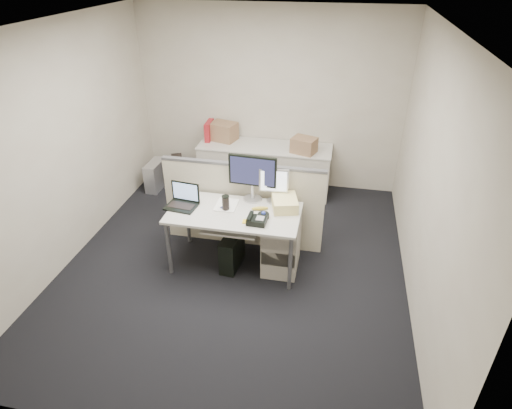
% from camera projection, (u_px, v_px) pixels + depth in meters
% --- Properties ---
extents(floor, '(4.00, 4.50, 0.01)m').
position_uv_depth(floor, '(236.00, 263.00, 5.22)').
color(floor, black).
rests_on(floor, ground).
extents(ceiling, '(4.00, 4.50, 0.01)m').
position_uv_depth(ceiling, '(228.00, 26.00, 3.85)').
color(ceiling, white).
rests_on(ceiling, ground).
extents(wall_back, '(4.00, 0.02, 2.70)m').
position_uv_depth(wall_back, '(269.00, 100.00, 6.43)').
color(wall_back, beige).
rests_on(wall_back, ground).
extents(wall_front, '(4.00, 0.02, 2.70)m').
position_uv_depth(wall_front, '(143.00, 313.00, 2.64)').
color(wall_front, beige).
rests_on(wall_front, ground).
extents(wall_left, '(0.02, 4.50, 2.70)m').
position_uv_depth(wall_left, '(63.00, 147.00, 4.88)').
color(wall_left, beige).
rests_on(wall_left, ground).
extents(wall_right, '(0.02, 4.50, 2.70)m').
position_uv_depth(wall_right, '(430.00, 179.00, 4.19)').
color(wall_right, beige).
rests_on(wall_right, ground).
extents(desk, '(1.50, 0.75, 0.73)m').
position_uv_depth(desk, '(234.00, 217.00, 4.88)').
color(desk, beige).
rests_on(desk, floor).
extents(keyboard_tray, '(0.62, 0.32, 0.02)m').
position_uv_depth(keyboard_tray, '(230.00, 229.00, 4.75)').
color(keyboard_tray, beige).
rests_on(keyboard_tray, desk).
extents(drawer_pedestal, '(0.40, 0.55, 0.65)m').
position_uv_depth(drawer_pedestal, '(281.00, 244.00, 5.00)').
color(drawer_pedestal, '#A9A693').
rests_on(drawer_pedestal, floor).
extents(cubicle_partition, '(2.00, 0.06, 1.10)m').
position_uv_depth(cubicle_partition, '(243.00, 206.00, 5.32)').
color(cubicle_partition, '#B7AE94').
rests_on(cubicle_partition, floor).
extents(back_counter, '(2.00, 0.60, 0.72)m').
position_uv_depth(back_counter, '(265.00, 169.00, 6.67)').
color(back_counter, '#A9A693').
rests_on(back_counter, floor).
extents(monitor_main, '(0.58, 0.25, 0.57)m').
position_uv_depth(monitor_main, '(253.00, 178.00, 4.95)').
color(monitor_main, black).
rests_on(monitor_main, desk).
extents(monitor_small, '(0.35, 0.20, 0.42)m').
position_uv_depth(monitor_small, '(274.00, 186.00, 4.95)').
color(monitor_small, '#B7B7BC').
rests_on(monitor_small, desk).
extents(laptop, '(0.38, 0.30, 0.26)m').
position_uv_depth(laptop, '(181.00, 197.00, 4.87)').
color(laptop, black).
rests_on(laptop, desk).
extents(trackball, '(0.15, 0.15, 0.05)m').
position_uv_depth(trackball, '(263.00, 216.00, 4.74)').
color(trackball, black).
rests_on(trackball, desk).
extents(desk_phone, '(0.21, 0.17, 0.07)m').
position_uv_depth(desk_phone, '(257.00, 221.00, 4.63)').
color(desk_phone, black).
rests_on(desk_phone, desk).
extents(paper_stack, '(0.25, 0.31, 0.01)m').
position_uv_depth(paper_stack, '(226.00, 205.00, 4.97)').
color(paper_stack, white).
rests_on(paper_stack, desk).
extents(sticky_pad, '(0.08, 0.08, 0.01)m').
position_uv_depth(sticky_pad, '(246.00, 222.00, 4.66)').
color(sticky_pad, yellow).
rests_on(sticky_pad, desk).
extents(travel_mug, '(0.08, 0.08, 0.17)m').
position_uv_depth(travel_mug, '(226.00, 204.00, 4.84)').
color(travel_mug, black).
rests_on(travel_mug, desk).
extents(banana, '(0.20, 0.10, 0.04)m').
position_uv_depth(banana, '(260.00, 208.00, 4.88)').
color(banana, gold).
rests_on(banana, desk).
extents(cellphone, '(0.08, 0.11, 0.01)m').
position_uv_depth(cellphone, '(222.00, 208.00, 4.91)').
color(cellphone, black).
rests_on(cellphone, desk).
extents(manila_folders, '(0.36, 0.41, 0.13)m').
position_uv_depth(manila_folders, '(285.00, 203.00, 4.89)').
color(manila_folders, '#F6E48A').
rests_on(manila_folders, desk).
extents(keyboard, '(0.48, 0.29, 0.02)m').
position_uv_depth(keyboard, '(236.00, 225.00, 4.77)').
color(keyboard, black).
rests_on(keyboard, keyboard_tray).
extents(pc_tower_desk, '(0.22, 0.46, 0.42)m').
position_uv_depth(pc_tower_desk, '(232.00, 251.00, 5.08)').
color(pc_tower_desk, black).
rests_on(pc_tower_desk, floor).
extents(pc_tower_spare_dark, '(0.33, 0.46, 0.40)m').
position_uv_depth(pc_tower_spare_dark, '(178.00, 169.00, 7.01)').
color(pc_tower_spare_dark, black).
rests_on(pc_tower_spare_dark, floor).
extents(pc_tower_spare_silver, '(0.20, 0.48, 0.44)m').
position_uv_depth(pc_tower_spare_silver, '(156.00, 175.00, 6.78)').
color(pc_tower_spare_silver, '#B7B7BC').
rests_on(pc_tower_spare_silver, floor).
extents(cardboard_box_left, '(0.46, 0.39, 0.29)m').
position_uv_depth(cardboard_box_left, '(223.00, 132.00, 6.63)').
color(cardboard_box_left, '#876F4D').
rests_on(cardboard_box_left, back_counter).
extents(cardboard_box_right, '(0.41, 0.36, 0.24)m').
position_uv_depth(cardboard_box_right, '(304.00, 146.00, 6.22)').
color(cardboard_box_right, '#876F4D').
rests_on(cardboard_box_right, back_counter).
extents(red_binder, '(0.09, 0.33, 0.31)m').
position_uv_depth(red_binder, '(209.00, 131.00, 6.64)').
color(red_binder, maroon).
rests_on(red_binder, back_counter).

